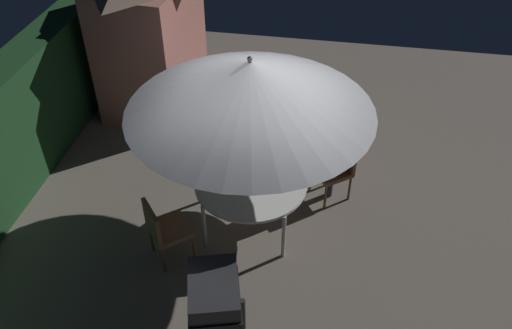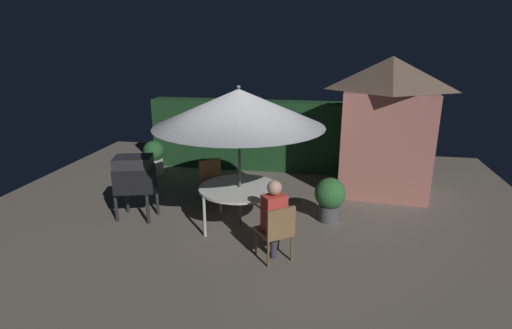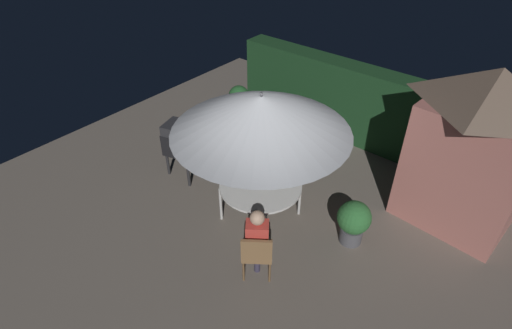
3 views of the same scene
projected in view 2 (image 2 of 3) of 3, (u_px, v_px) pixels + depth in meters
ground_plane at (248, 228)px, 7.23m from camera, size 11.00×11.00×0.00m
hedge_backdrop at (275, 136)px, 10.26m from camera, size 6.36×0.56×1.75m
garden_shed at (387, 126)px, 8.46m from camera, size 2.00×1.51×2.90m
patio_table at (240, 190)px, 7.09m from camera, size 1.44×1.44×0.74m
patio_umbrella at (239, 108)px, 6.67m from camera, size 2.88×2.88×2.51m
bbq_grill at (134, 175)px, 7.38m from camera, size 0.81×0.67×1.20m
chair_near_shed at (277, 229)px, 6.01m from camera, size 0.65×0.65×0.90m
chair_far_side at (213, 179)px, 8.16m from camera, size 0.65×0.65×0.90m
potted_plant_by_shed at (154, 156)px, 10.00m from camera, size 0.51×0.51×0.85m
potted_plant_by_grill at (330, 197)px, 7.38m from camera, size 0.57×0.57×0.82m
person_in_red at (274, 211)px, 6.00m from camera, size 0.42×0.40×1.26m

